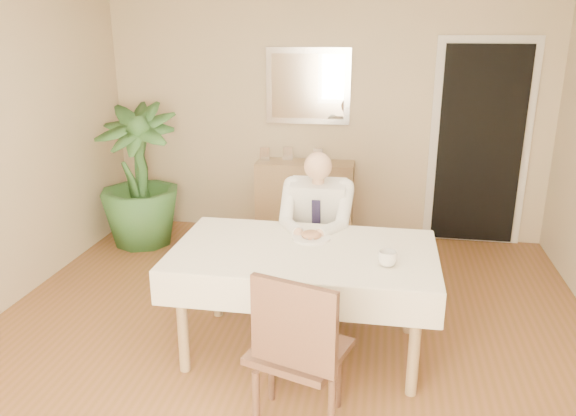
% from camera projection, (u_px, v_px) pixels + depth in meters
% --- Properties ---
extents(room, '(5.00, 5.02, 2.60)m').
position_uv_depth(room, '(278.00, 171.00, 3.40)').
color(room, brown).
rests_on(room, ground).
extents(doorway, '(0.96, 0.07, 2.10)m').
position_uv_depth(doorway, '(479.00, 146.00, 5.54)').
color(doorway, silver).
rests_on(doorway, ground).
extents(mirror, '(0.86, 0.04, 0.76)m').
position_uv_depth(mirror, '(308.00, 86.00, 5.66)').
color(mirror, silver).
rests_on(mirror, room).
extents(dining_table, '(1.72, 1.02, 0.75)m').
position_uv_depth(dining_table, '(304.00, 261.00, 3.68)').
color(dining_table, '#917552').
rests_on(dining_table, ground).
extents(chair_far, '(0.46, 0.46, 0.91)m').
position_uv_depth(chair_far, '(320.00, 236.00, 4.55)').
color(chair_far, '#3C271A').
rests_on(chair_far, ground).
extents(chair_near, '(0.58, 0.59, 0.98)m').
position_uv_depth(chair_near, '(297.00, 347.00, 2.90)').
color(chair_near, '#3C271A').
rests_on(chair_near, ground).
extents(seated_man, '(0.48, 0.72, 1.24)m').
position_uv_depth(seated_man, '(315.00, 227.00, 4.23)').
color(seated_man, silver).
rests_on(seated_man, ground).
extents(plate, '(0.26, 0.26, 0.02)m').
position_uv_depth(plate, '(311.00, 238.00, 3.82)').
color(plate, white).
rests_on(plate, dining_table).
extents(food, '(0.14, 0.14, 0.06)m').
position_uv_depth(food, '(311.00, 235.00, 3.81)').
color(food, brown).
rests_on(food, dining_table).
extents(knife, '(0.01, 0.13, 0.01)m').
position_uv_depth(knife, '(316.00, 239.00, 3.75)').
color(knife, silver).
rests_on(knife, dining_table).
extents(fork, '(0.01, 0.13, 0.01)m').
position_uv_depth(fork, '(304.00, 238.00, 3.77)').
color(fork, silver).
rests_on(fork, dining_table).
extents(coffee_mug, '(0.14, 0.14, 0.09)m').
position_uv_depth(coffee_mug, '(387.00, 259.00, 3.38)').
color(coffee_mug, white).
rests_on(coffee_mug, dining_table).
extents(sideboard, '(1.01, 0.36, 0.80)m').
position_uv_depth(sideboard, '(305.00, 199.00, 5.88)').
color(sideboard, '#917552').
rests_on(sideboard, ground).
extents(photo_frame_left, '(0.10, 0.02, 0.14)m').
position_uv_depth(photo_frame_left, '(265.00, 154.00, 5.80)').
color(photo_frame_left, silver).
rests_on(photo_frame_left, sideboard).
extents(photo_frame_center, '(0.10, 0.02, 0.14)m').
position_uv_depth(photo_frame_center, '(288.00, 153.00, 5.82)').
color(photo_frame_center, silver).
rests_on(photo_frame_center, sideboard).
extents(photo_frame_right, '(0.10, 0.02, 0.14)m').
position_uv_depth(photo_frame_right, '(318.00, 155.00, 5.74)').
color(photo_frame_right, silver).
rests_on(photo_frame_right, sideboard).
extents(potted_palm, '(0.84, 0.84, 1.42)m').
position_uv_depth(potted_palm, '(139.00, 176.00, 5.57)').
color(potted_palm, '#2B5525').
rests_on(potted_palm, ground).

